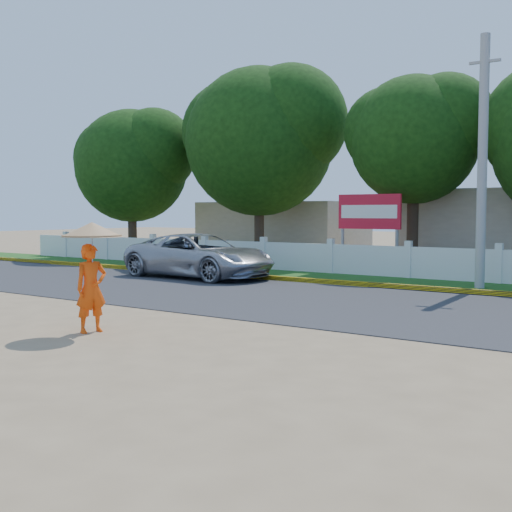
{
  "coord_description": "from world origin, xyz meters",
  "views": [
    {
      "loc": [
        8.18,
        -9.82,
        2.29
      ],
      "look_at": [
        0.0,
        2.0,
        1.3
      ],
      "focal_mm": 45.0,
      "sensor_mm": 36.0,
      "label": 1
    }
  ],
  "objects_px": {
    "billboard": "(369,216)",
    "utility_pole": "(482,163)",
    "vehicle": "(199,256)",
    "monk_with_parasol": "(92,261)"
  },
  "relations": [
    {
      "from": "utility_pole",
      "to": "vehicle",
      "type": "relative_size",
      "value": 1.35
    },
    {
      "from": "billboard",
      "to": "utility_pole",
      "type": "bearing_deg",
      "value": -29.51
    },
    {
      "from": "utility_pole",
      "to": "billboard",
      "type": "relative_size",
      "value": 2.53
    },
    {
      "from": "vehicle",
      "to": "monk_with_parasol",
      "type": "xyz_separation_m",
      "value": [
        4.8,
        -8.95,
        0.6
      ]
    },
    {
      "from": "vehicle",
      "to": "monk_with_parasol",
      "type": "height_order",
      "value": "monk_with_parasol"
    },
    {
      "from": "monk_with_parasol",
      "to": "billboard",
      "type": "relative_size",
      "value": 0.71
    },
    {
      "from": "monk_with_parasol",
      "to": "billboard",
      "type": "distance_m",
      "value": 14.0
    },
    {
      "from": "vehicle",
      "to": "billboard",
      "type": "xyz_separation_m",
      "value": [
        4.07,
        5.01,
        1.37
      ]
    },
    {
      "from": "utility_pole",
      "to": "monk_with_parasol",
      "type": "bearing_deg",
      "value": -110.15
    },
    {
      "from": "utility_pole",
      "to": "vehicle",
      "type": "distance_m",
      "value": 9.66
    }
  ]
}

